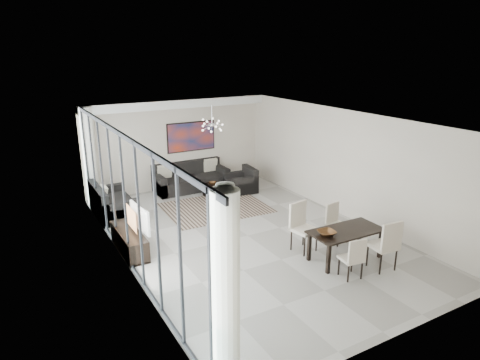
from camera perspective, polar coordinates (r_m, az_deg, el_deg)
room_shell at (r=10.37m, az=3.26°, el=0.43°), size 6.00×9.00×2.90m
window_wall at (r=9.07m, az=-14.63°, el=-2.49°), size 0.37×8.95×2.90m
soffit at (r=13.65m, az=-8.34°, el=10.03°), size 5.98×0.40×0.26m
painting at (r=14.18m, az=-6.52°, el=5.77°), size 1.68×0.04×0.98m
chandelier at (r=12.20m, az=-3.76°, el=7.33°), size 0.66×0.66×0.71m
rug at (r=12.44m, az=-3.27°, el=-3.69°), size 2.96×2.33×0.01m
coffee_table at (r=13.52m, az=-3.71°, el=-1.18°), size 0.90×0.90×0.32m
bowl_coffee at (r=13.52m, az=-3.69°, el=-0.41°), size 0.24×0.24×0.07m
sofa_main at (r=14.07m, az=-6.57°, el=-0.03°), size 2.39×0.98×0.87m
loveseat at (r=12.33m, az=-16.72°, el=-3.18°), size 0.98×1.74×0.87m
armchair at (r=13.76m, az=0.22°, el=-0.44°), size 0.95×0.99×0.77m
side_table at (r=11.75m, az=-16.51°, el=-3.98°), size 0.37×0.37×0.50m
tv_console at (r=10.10m, az=-14.53°, el=-7.89°), size 0.45×1.60×0.50m
television at (r=9.86m, az=-13.76°, el=-5.05°), size 0.22×1.00×0.57m
dining_table at (r=9.58m, az=13.95°, el=-6.99°), size 1.66×0.85×0.68m
dining_chair_sw at (r=8.87m, az=14.95°, el=-9.77°), size 0.46×0.46×0.88m
dining_chair_se at (r=9.32m, az=19.01°, el=-7.84°), size 0.56×0.56×1.11m
dining_chair_nw at (r=9.83m, az=8.14°, el=-5.67°), size 0.60×0.60×1.12m
dining_chair_ne at (r=10.41m, az=12.54°, el=-5.23°), size 0.49×0.49×0.94m
bowl_dining at (r=9.20m, az=11.47°, el=-6.94°), size 0.42×0.42×0.09m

